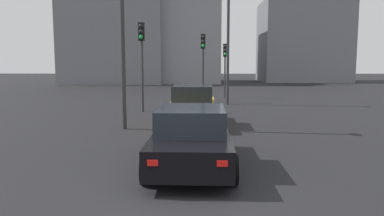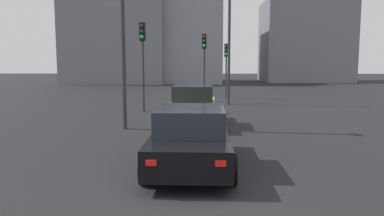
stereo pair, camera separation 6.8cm
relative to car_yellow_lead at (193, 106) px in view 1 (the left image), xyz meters
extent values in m
cube|color=black|center=(-8.21, -0.01, -0.87)|extent=(160.00, 160.00, 0.20)
cube|color=gold|center=(0.05, 0.00, -0.16)|extent=(4.20, 1.82, 0.69)
cube|color=#1E232B|center=(-0.15, 0.00, 0.51)|extent=(1.91, 1.57, 0.65)
cylinder|color=black|center=(1.32, -0.90, -0.45)|extent=(0.64, 0.23, 0.64)
cylinder|color=black|center=(1.36, 0.83, -0.45)|extent=(0.64, 0.23, 0.64)
cylinder|color=black|center=(-1.26, -0.84, -0.45)|extent=(0.64, 0.23, 0.64)
cylinder|color=black|center=(-1.22, 0.89, -0.45)|extent=(0.64, 0.23, 0.64)
cube|color=red|center=(-2.06, -0.58, -0.03)|extent=(0.03, 0.20, 0.11)
cube|color=red|center=(-2.03, 0.67, -0.03)|extent=(0.03, 0.20, 0.11)
cube|color=black|center=(-5.96, -0.08, -0.20)|extent=(4.41, 1.83, 0.62)
cube|color=#1E232B|center=(-6.18, -0.08, 0.40)|extent=(2.00, 1.58, 0.58)
cylinder|color=black|center=(-4.62, -0.98, -0.45)|extent=(0.64, 0.23, 0.64)
cylinder|color=black|center=(-4.59, 0.77, -0.45)|extent=(0.64, 0.23, 0.64)
cylinder|color=black|center=(-7.34, -0.94, -0.45)|extent=(0.64, 0.23, 0.64)
cylinder|color=black|center=(-7.31, 0.82, -0.45)|extent=(0.64, 0.23, 0.64)
cube|color=red|center=(-8.18, -0.68, -0.08)|extent=(0.03, 0.20, 0.11)
cube|color=red|center=(-8.16, 0.59, -0.08)|extent=(0.03, 0.20, 0.11)
cylinder|color=#2D2D30|center=(11.50, -2.06, 0.69)|extent=(0.11, 0.11, 2.91)
cube|color=black|center=(11.44, -2.05, 2.59)|extent=(0.22, 0.29, 0.90)
sphere|color=black|center=(11.33, -2.05, 2.86)|extent=(0.20, 0.20, 0.20)
sphere|color=black|center=(11.33, -2.05, 2.59)|extent=(0.20, 0.20, 0.20)
sphere|color=green|center=(11.33, -2.05, 2.32)|extent=(0.20, 0.20, 0.20)
cylinder|color=#2D2D30|center=(8.67, -0.49, 0.91)|extent=(0.11, 0.11, 3.36)
cube|color=black|center=(8.61, -0.49, 3.04)|extent=(0.21, 0.29, 0.90)
sphere|color=black|center=(8.50, -0.49, 3.31)|extent=(0.20, 0.20, 0.20)
sphere|color=black|center=(8.50, -0.49, 3.04)|extent=(0.20, 0.20, 0.20)
sphere|color=green|center=(8.50, -0.49, 2.77)|extent=(0.20, 0.20, 0.20)
cylinder|color=#2D2D30|center=(4.10, 2.63, 1.02)|extent=(0.11, 0.11, 3.58)
cube|color=black|center=(4.04, 2.64, 3.26)|extent=(0.23, 0.30, 0.90)
sphere|color=black|center=(3.93, 2.65, 3.53)|extent=(0.20, 0.20, 0.20)
sphere|color=black|center=(3.93, 2.65, 3.26)|extent=(0.20, 0.20, 0.20)
sphere|color=green|center=(3.93, 2.65, 2.99)|extent=(0.20, 0.20, 0.20)
cylinder|color=#2D2D30|center=(7.41, -1.94, 3.18)|extent=(0.16, 0.16, 7.89)
cylinder|color=#2D2D30|center=(-0.92, 2.57, 3.40)|extent=(0.16, 0.16, 8.33)
cube|color=slate|center=(35.74, -14.01, 4.50)|extent=(8.92, 10.89, 10.53)
cube|color=gray|center=(33.59, 1.99, 5.38)|extent=(11.11, 9.49, 12.29)
cube|color=slate|center=(33.49, 9.99, 7.79)|extent=(13.43, 11.89, 17.11)
camera|label=1|loc=(-14.70, -0.25, 1.72)|focal=34.69mm
camera|label=2|loc=(-14.70, -0.32, 1.72)|focal=34.69mm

